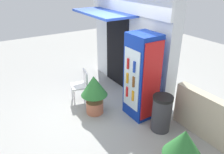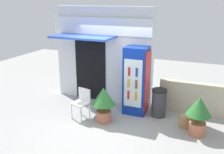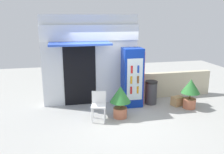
% 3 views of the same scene
% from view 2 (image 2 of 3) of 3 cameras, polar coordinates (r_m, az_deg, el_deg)
% --- Properties ---
extents(ground, '(16.00, 16.00, 0.00)m').
position_cam_2_polar(ground, '(7.23, -2.63, -9.65)').
color(ground, '#A3A39E').
extents(storefront_building, '(3.28, 1.27, 3.06)m').
position_cam_2_polar(storefront_building, '(8.21, -2.16, 5.36)').
color(storefront_building, silver).
rests_on(storefront_building, ground).
extents(drink_cooler, '(0.67, 0.64, 1.99)m').
position_cam_2_polar(drink_cooler, '(7.34, 5.51, -0.85)').
color(drink_cooler, '#0C2D9E').
rests_on(drink_cooler, ground).
extents(plastic_chair, '(0.51, 0.49, 0.85)m').
position_cam_2_polar(plastic_chair, '(7.20, -6.79, -5.38)').
color(plastic_chair, white).
rests_on(plastic_chair, ground).
extents(potted_plant_near_shop, '(0.63, 0.63, 0.99)m').
position_cam_2_polar(potted_plant_near_shop, '(6.90, -1.92, -5.38)').
color(potted_plant_near_shop, '#BC6B4C').
rests_on(potted_plant_near_shop, ground).
extents(potted_plant_curbside, '(0.62, 0.62, 1.00)m').
position_cam_2_polar(potted_plant_curbside, '(6.59, 19.06, -7.44)').
color(potted_plant_curbside, '#BC6B4C').
rests_on(potted_plant_curbside, ground).
extents(trash_bin, '(0.43, 0.43, 0.82)m').
position_cam_2_polar(trash_bin, '(7.39, 10.59, -5.75)').
color(trash_bin, '#38383D').
rests_on(trash_bin, ground).
extents(stone_boundary_wall, '(2.73, 0.22, 0.94)m').
position_cam_2_polar(stone_boundary_wall, '(7.83, 20.65, -4.83)').
color(stone_boundary_wall, beige).
rests_on(stone_boundary_wall, ground).
extents(cardboard_box, '(0.45, 0.38, 0.31)m').
position_cam_2_polar(cardboard_box, '(7.08, 16.59, -9.62)').
color(cardboard_box, tan).
rests_on(cardboard_box, ground).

